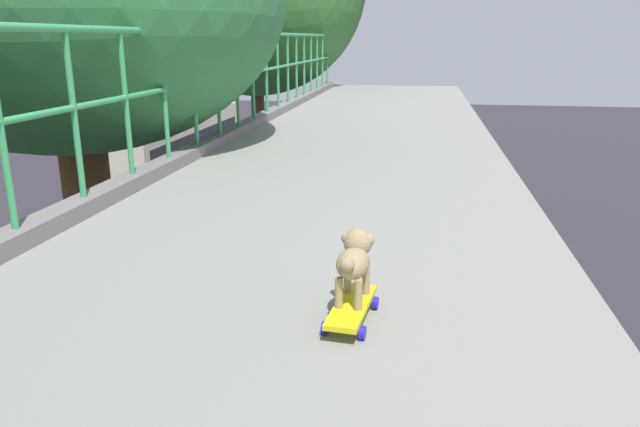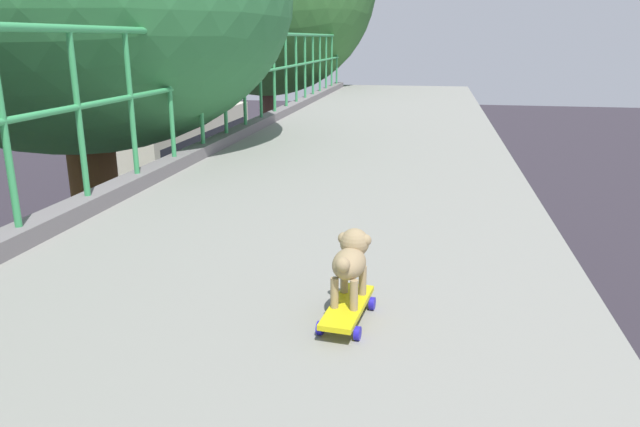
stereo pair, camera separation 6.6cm
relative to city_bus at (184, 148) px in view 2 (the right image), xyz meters
The scene contains 4 objects.
city_bus is the anchor object (origin of this frame).
roadside_tree_mid 18.36m from the city_bus, 69.90° to the right, with size 5.14×5.14×8.66m.
toy_skateboard 23.37m from the city_bus, 64.54° to the right, with size 0.22×0.48×0.08m.
small_dog 23.34m from the city_bus, 64.46° to the right, with size 0.17×0.34×0.31m.
Camera 2 is at (2.21, -1.53, 6.36)m, focal length 33.27 mm.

